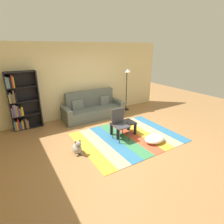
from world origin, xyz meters
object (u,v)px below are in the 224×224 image
Objects in this scene: coffee_table at (123,125)px; dog at (77,148)px; standing_lamp at (127,76)px; tv_remote at (127,122)px; folding_chair at (119,122)px; couch at (93,109)px; bookshelf at (21,104)px; pouf at (155,139)px.

dog is at bearing -171.15° from coffee_table.
tv_remote is at bearing -125.21° from standing_lamp.
folding_chair is at bearing -148.88° from coffee_table.
standing_lamp is at bearing 34.98° from dog.
coffee_table is 4.72× the size of tv_remote.
dog is 0.23× the size of standing_lamp.
couch is 1.31× the size of standing_lamp.
standing_lamp is 2.79m from folding_chair.
bookshelf is 4.00m from standing_lamp.
tv_remote is at bearing 115.51° from pouf.
folding_chair is at bearing -92.96° from couch.
folding_chair is (-0.24, -0.15, 0.22)m from coffee_table.
pouf is (0.48, -0.85, -0.21)m from coffee_table.
standing_lamp is (0.98, 2.72, 1.34)m from pouf.
tv_remote is (-0.38, 0.80, 0.30)m from pouf.
bookshelf reaches higher than dog.
bookshelf is at bearing 170.75° from tv_remote.
standing_lamp is 11.53× the size of tv_remote.
couch is 1.95m from folding_chair.
couch is 2.49m from dog.
bookshelf is 2.59m from dog.
folding_chair is (-0.72, 0.70, 0.43)m from pouf.
couch is at bearing 128.70° from folding_chair.
pouf is 0.67× the size of folding_chair.
couch is 1.80m from coffee_table.
dog is 0.44× the size of folding_chair.
standing_lamp is at bearing 2.89° from couch.
coffee_table is 1.00m from pouf.
tv_remote is at bearing -82.70° from couch.
pouf is 1.52× the size of dog.
pouf is 1.09m from folding_chair.
standing_lamp is 2.57m from tv_remote.
bookshelf reaches higher than coffee_table.
dog is 1.70m from tv_remote.
standing_lamp is (3.95, -0.21, 0.60)m from bookshelf.
tv_remote is (0.10, -0.05, 0.09)m from coffee_table.
coffee_table is at bearing 8.85° from dog.
standing_lamp is at bearing 52.17° from coffee_table.
dog is at bearing -145.02° from standing_lamp.
dog is 3.91m from standing_lamp.
standing_lamp is 1.92× the size of folding_chair.
dog is (-1.43, -2.04, -0.18)m from couch.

